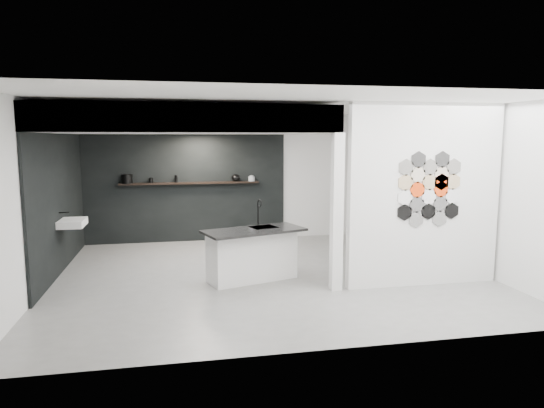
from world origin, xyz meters
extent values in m
cube|color=slate|center=(0.00, 0.00, -0.01)|extent=(7.00, 6.00, 0.01)
cube|color=silver|center=(2.23, -1.00, 1.40)|extent=(2.45, 0.15, 2.80)
cube|color=black|center=(-1.30, 2.97, 1.18)|extent=(4.40, 0.04, 2.35)
cube|color=black|center=(-3.47, 1.00, 1.18)|extent=(0.04, 4.00, 2.35)
cube|color=silver|center=(-1.30, 1.00, 2.55)|extent=(4.40, 4.00, 0.40)
cube|color=silver|center=(0.82, -1.00, 1.18)|extent=(0.16, 0.16, 2.35)
cube|color=silver|center=(-1.30, -0.92, 2.55)|extent=(4.40, 0.16, 0.40)
cube|color=silver|center=(-3.24, 0.80, 0.85)|extent=(0.40, 0.60, 0.12)
cube|color=black|center=(-1.20, 2.87, 1.30)|extent=(3.00, 0.15, 0.04)
cube|color=silver|center=(-0.34, -0.26, 0.40)|extent=(1.49, 0.91, 0.80)
cube|color=black|center=(-0.32, -0.33, 0.82)|extent=(1.72, 1.15, 0.04)
cube|color=black|center=(-0.13, -0.14, 0.83)|extent=(0.51, 0.46, 0.01)
cylinder|color=black|center=(-0.19, 0.04, 1.03)|extent=(0.03, 0.03, 0.37)
torus|color=black|center=(-0.17, -0.02, 1.21)|extent=(0.06, 0.13, 0.13)
cylinder|color=black|center=(-2.52, 2.87, 1.41)|extent=(0.25, 0.25, 0.19)
ellipsoid|color=black|center=(-0.21, 2.87, 1.40)|extent=(0.21, 0.21, 0.16)
cylinder|color=gray|center=(0.15, 2.87, 1.37)|extent=(0.15, 0.15, 0.10)
cylinder|color=gray|center=(0.15, 2.87, 1.38)|extent=(0.11, 0.11, 0.13)
cylinder|color=black|center=(-1.50, 2.87, 1.40)|extent=(0.08, 0.08, 0.16)
cylinder|color=black|center=(-2.03, 2.87, 1.37)|extent=(0.09, 0.09, 0.11)
cylinder|color=black|center=(1.86, -1.09, 1.16)|extent=(0.26, 0.02, 0.26)
cylinder|color=white|center=(1.86, -1.09, 1.39)|extent=(0.26, 0.02, 0.26)
cylinder|color=tan|center=(1.86, -1.09, 1.61)|extent=(0.26, 0.02, 0.26)
cylinder|color=#66635E|center=(1.86, -1.09, 1.84)|extent=(0.26, 0.02, 0.26)
cylinder|color=silver|center=(2.06, -1.09, 1.05)|extent=(0.26, 0.02, 0.26)
cylinder|color=black|center=(2.06, -1.09, 1.27)|extent=(0.26, 0.02, 0.26)
cylinder|color=#F23F0C|center=(2.06, -1.09, 1.50)|extent=(0.26, 0.02, 0.26)
cylinder|color=beige|center=(2.06, -1.09, 1.73)|extent=(0.26, 0.02, 0.26)
cylinder|color=#2D2D2D|center=(2.06, -1.09, 1.95)|extent=(0.26, 0.02, 0.26)
cylinder|color=black|center=(2.25, -1.09, 1.16)|extent=(0.26, 0.02, 0.26)
cylinder|color=white|center=(2.25, -1.09, 1.39)|extent=(0.26, 0.02, 0.26)
cylinder|color=tan|center=(2.25, -1.09, 1.61)|extent=(0.26, 0.02, 0.26)
cylinder|color=#66635E|center=(2.25, -1.09, 1.84)|extent=(0.26, 0.02, 0.26)
cylinder|color=silver|center=(2.44, -1.09, 1.05)|extent=(0.26, 0.02, 0.26)
cylinder|color=black|center=(2.44, -1.09, 1.27)|extent=(0.26, 0.02, 0.26)
cylinder|color=#F23F0C|center=(2.44, -1.09, 1.50)|extent=(0.26, 0.02, 0.26)
cylinder|color=beige|center=(2.44, -1.09, 1.73)|extent=(0.26, 0.02, 0.26)
cylinder|color=#2D2D2D|center=(2.44, -1.09, 1.95)|extent=(0.26, 0.02, 0.26)
cylinder|color=black|center=(2.64, -1.09, 1.16)|extent=(0.26, 0.02, 0.26)
cylinder|color=white|center=(2.64, -1.09, 1.39)|extent=(0.26, 0.02, 0.26)
cylinder|color=tan|center=(2.64, -1.09, 1.61)|extent=(0.26, 0.02, 0.26)
cylinder|color=#66635E|center=(2.64, -1.09, 1.84)|extent=(0.26, 0.02, 0.26)
cylinder|color=#F23F0C|center=(2.44, -1.09, 1.61)|extent=(0.26, 0.02, 0.26)
camera|label=1|loc=(-1.51, -7.76, 2.27)|focal=32.00mm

